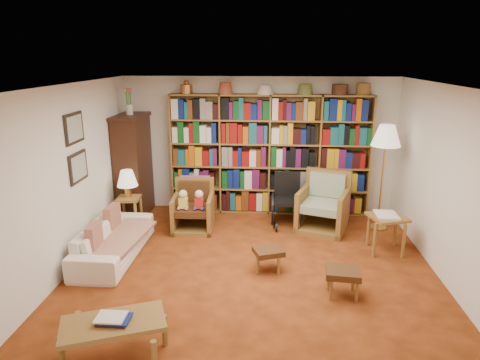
# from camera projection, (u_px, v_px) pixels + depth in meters

# --- Properties ---
(floor) EXTENTS (5.00, 5.00, 0.00)m
(floor) POSITION_uv_depth(u_px,v_px,m) (253.00, 270.00, 5.93)
(floor) COLOR #8F3D16
(floor) RESTS_ON ground
(ceiling) EXTENTS (5.00, 5.00, 0.00)m
(ceiling) POSITION_uv_depth(u_px,v_px,m) (254.00, 86.00, 5.23)
(ceiling) COLOR silver
(ceiling) RESTS_ON wall_back
(wall_back) EXTENTS (5.00, 0.00, 5.00)m
(wall_back) POSITION_uv_depth(u_px,v_px,m) (259.00, 145.00, 7.97)
(wall_back) COLOR white
(wall_back) RESTS_ON floor
(wall_front) EXTENTS (5.00, 0.00, 5.00)m
(wall_front) POSITION_uv_depth(u_px,v_px,m) (239.00, 280.00, 3.18)
(wall_front) COLOR white
(wall_front) RESTS_ON floor
(wall_left) EXTENTS (0.00, 5.00, 5.00)m
(wall_left) POSITION_uv_depth(u_px,v_px,m) (68.00, 180.00, 5.75)
(wall_left) COLOR white
(wall_left) RESTS_ON floor
(wall_right) EXTENTS (0.00, 5.00, 5.00)m
(wall_right) POSITION_uv_depth(u_px,v_px,m) (451.00, 188.00, 5.40)
(wall_right) COLOR white
(wall_right) RESTS_ON floor
(bookshelf) EXTENTS (3.60, 0.30, 2.42)m
(bookshelf) POSITION_uv_depth(u_px,v_px,m) (270.00, 151.00, 7.81)
(bookshelf) COLOR brown
(bookshelf) RESTS_ON floor
(curio_cabinet) EXTENTS (0.50, 0.95, 2.40)m
(curio_cabinet) POSITION_uv_depth(u_px,v_px,m) (133.00, 165.00, 7.73)
(curio_cabinet) COLOR #321A0D
(curio_cabinet) RESTS_ON floor
(framed_pictures) EXTENTS (0.03, 0.52, 0.97)m
(framed_pictures) POSITION_uv_depth(u_px,v_px,m) (76.00, 148.00, 5.93)
(framed_pictures) COLOR black
(framed_pictures) RESTS_ON wall_left
(sofa) EXTENTS (1.78, 0.71, 0.52)m
(sofa) POSITION_uv_depth(u_px,v_px,m) (114.00, 240.00, 6.25)
(sofa) COLOR #F3E5CE
(sofa) RESTS_ON floor
(sofa_throw) EXTENTS (0.86, 1.40, 0.04)m
(sofa_throw) POSITION_uv_depth(u_px,v_px,m) (117.00, 238.00, 6.24)
(sofa_throw) COLOR beige
(sofa_throw) RESTS_ON sofa
(cushion_left) EXTENTS (0.14, 0.38, 0.38)m
(cushion_left) POSITION_uv_depth(u_px,v_px,m) (113.00, 219.00, 6.54)
(cushion_left) COLOR maroon
(cushion_left) RESTS_ON sofa
(cushion_right) EXTENTS (0.12, 0.36, 0.36)m
(cushion_right) POSITION_uv_depth(u_px,v_px,m) (94.00, 238.00, 5.87)
(cushion_right) COLOR maroon
(cushion_right) RESTS_ON sofa
(side_table_lamp) EXTENTS (0.40, 0.40, 0.57)m
(side_table_lamp) POSITION_uv_depth(u_px,v_px,m) (129.00, 206.00, 7.22)
(side_table_lamp) COLOR brown
(side_table_lamp) RESTS_ON floor
(table_lamp) EXTENTS (0.34, 0.34, 0.47)m
(table_lamp) POSITION_uv_depth(u_px,v_px,m) (127.00, 179.00, 7.09)
(table_lamp) COLOR #BA8F3B
(table_lamp) RESTS_ON side_table_lamp
(armchair_leather) EXTENTS (0.70, 0.75, 0.86)m
(armchair_leather) POSITION_uv_depth(u_px,v_px,m) (194.00, 208.00, 7.29)
(armchair_leather) COLOR brown
(armchair_leather) RESTS_ON floor
(armchair_sage) EXTENTS (1.04, 1.04, 0.97)m
(armchair_sage) POSITION_uv_depth(u_px,v_px,m) (322.00, 207.00, 7.31)
(armchair_sage) COLOR brown
(armchair_sage) RESTS_ON floor
(wheelchair) EXTENTS (0.53, 0.74, 0.92)m
(wheelchair) POSITION_uv_depth(u_px,v_px,m) (287.00, 201.00, 7.44)
(wheelchair) COLOR black
(wheelchair) RESTS_ON floor
(floor_lamp) EXTENTS (0.47, 0.47, 1.79)m
(floor_lamp) POSITION_uv_depth(u_px,v_px,m) (386.00, 140.00, 6.92)
(floor_lamp) COLOR #BA8F3B
(floor_lamp) RESTS_ON floor
(side_table_papers) EXTENTS (0.61, 0.61, 0.60)m
(side_table_papers) POSITION_uv_depth(u_px,v_px,m) (387.00, 222.00, 6.35)
(side_table_papers) COLOR brown
(side_table_papers) RESTS_ON floor
(footstool_a) EXTENTS (0.47, 0.44, 0.32)m
(footstool_a) POSITION_uv_depth(u_px,v_px,m) (268.00, 253.00, 5.84)
(footstool_a) COLOR #4B2E14
(footstool_a) RESTS_ON floor
(footstool_b) EXTENTS (0.45, 0.39, 0.35)m
(footstool_b) POSITION_uv_depth(u_px,v_px,m) (343.00, 274.00, 5.22)
(footstool_b) COLOR #4B2E14
(footstool_b) RESTS_ON floor
(coffee_table) EXTENTS (1.09, 0.81, 0.44)m
(coffee_table) POSITION_uv_depth(u_px,v_px,m) (114.00, 326.00, 4.14)
(coffee_table) COLOR brown
(coffee_table) RESTS_ON floor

